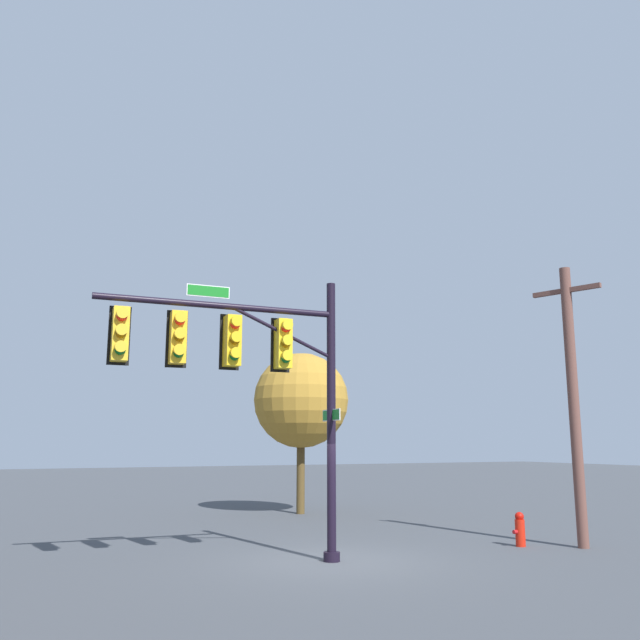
{
  "coord_description": "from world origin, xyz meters",
  "views": [
    {
      "loc": [
        6.75,
        13.51,
        2.52
      ],
      "look_at": [
        0.05,
        -0.47,
        5.4
      ],
      "focal_mm": 37.35,
      "sensor_mm": 36.0,
      "label": 1
    }
  ],
  "objects_px": {
    "signal_pole_assembly": "(238,357)",
    "fire_hydrant": "(520,529)",
    "utility_pole": "(573,397)",
    "tree_near": "(301,401)"
  },
  "relations": [
    {
      "from": "utility_pole",
      "to": "fire_hydrant",
      "type": "xyz_separation_m",
      "value": [
        1.21,
        -0.86,
        -3.25
      ]
    },
    {
      "from": "fire_hydrant",
      "to": "tree_near",
      "type": "height_order",
      "value": "tree_near"
    },
    {
      "from": "utility_pole",
      "to": "fire_hydrant",
      "type": "distance_m",
      "value": 3.58
    },
    {
      "from": "signal_pole_assembly",
      "to": "utility_pole",
      "type": "bearing_deg",
      "value": 172.85
    },
    {
      "from": "signal_pole_assembly",
      "to": "fire_hydrant",
      "type": "xyz_separation_m",
      "value": [
        -7.37,
        0.21,
        -3.93
      ]
    },
    {
      "from": "signal_pole_assembly",
      "to": "utility_pole",
      "type": "xyz_separation_m",
      "value": [
        -8.58,
        1.08,
        -0.67
      ]
    },
    {
      "from": "utility_pole",
      "to": "tree_near",
      "type": "relative_size",
      "value": 1.2
    },
    {
      "from": "fire_hydrant",
      "to": "tree_near",
      "type": "xyz_separation_m",
      "value": [
        1.78,
        -9.46,
        3.68
      ]
    },
    {
      "from": "fire_hydrant",
      "to": "utility_pole",
      "type": "bearing_deg",
      "value": 144.44
    },
    {
      "from": "utility_pole",
      "to": "tree_near",
      "type": "xyz_separation_m",
      "value": [
        2.98,
        -10.32,
        0.43
      ]
    }
  ]
}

